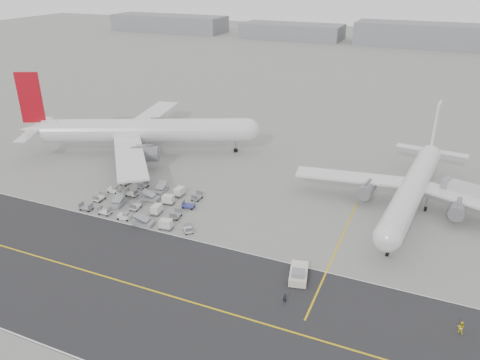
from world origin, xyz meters
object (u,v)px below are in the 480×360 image
at_px(pushback_tug, 299,274).
at_px(airliner_a, 141,131).
at_px(ground_crew_a, 285,298).
at_px(ground_crew_b, 461,327).
at_px(airliner_b, 414,187).

bearing_deg(pushback_tug, airliner_a, 133.73).
distance_m(airliner_a, ground_crew_a, 71.49).
height_order(pushback_tug, ground_crew_b, pushback_tug).
bearing_deg(pushback_tug, ground_crew_a, -103.30).
relative_size(airliner_b, ground_crew_a, 29.88).
xyz_separation_m(airliner_a, ground_crew_a, (55.87, -44.25, -5.54)).
relative_size(airliner_b, ground_crew_b, 26.43).
xyz_separation_m(airliner_b, ground_crew_b, (9.88, -35.98, -4.14)).
bearing_deg(ground_crew_a, pushback_tug, 82.83).
xyz_separation_m(airliner_a, ground_crew_b, (80.40, -40.51, -5.43)).
distance_m(airliner_a, airliner_b, 70.68).
xyz_separation_m(airliner_b, ground_crew_a, (-14.65, -39.72, -4.25)).
relative_size(airliner_a, ground_crew_b, 31.27).
distance_m(airliner_b, ground_crew_a, 42.55).
height_order(airliner_b, ground_crew_a, airliner_b).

